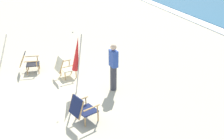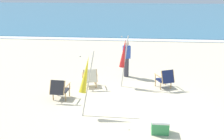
% 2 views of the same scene
% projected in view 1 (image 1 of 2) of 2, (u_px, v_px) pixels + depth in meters
% --- Properties ---
extents(ground_plane, '(80.00, 80.00, 0.00)m').
position_uv_depth(ground_plane, '(20.00, 107.00, 7.95)').
color(ground_plane, beige).
extents(beach_chair_back_right, '(0.63, 0.76, 0.80)m').
position_uv_depth(beach_chair_back_right, '(28.00, 62.00, 10.18)').
color(beach_chair_back_right, '#28282D').
rests_on(beach_chair_back_right, ground).
extents(beach_chair_far_center, '(0.73, 0.81, 0.81)m').
position_uv_depth(beach_chair_far_center, '(64.00, 67.00, 9.71)').
color(beach_chair_far_center, beige).
rests_on(beach_chair_far_center, ground).
extents(beach_chair_front_right, '(0.80, 0.85, 0.82)m').
position_uv_depth(beach_chair_front_right, '(82.00, 109.00, 7.10)').
color(beach_chair_front_right, '#19234C').
rests_on(beach_chair_front_right, ground).
extents(umbrella_furled_red, '(0.44, 0.44, 2.10)m').
position_uv_depth(umbrella_furled_red, '(77.00, 54.00, 8.23)').
color(umbrella_furled_red, '#B7B2A8').
rests_on(umbrella_furled_red, ground).
extents(person_near_chairs, '(0.37, 0.26, 1.63)m').
position_uv_depth(person_near_chairs, '(113.00, 67.00, 8.67)').
color(person_near_chairs, '#383842').
rests_on(person_near_chairs, ground).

